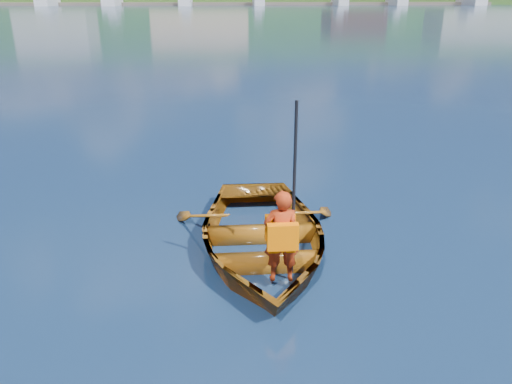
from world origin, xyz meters
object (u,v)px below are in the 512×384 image
at_px(child_paddler, 282,235).
at_px(dock, 217,4).
at_px(marina_yachts, 221,0).
at_px(rowboat, 261,236).

relative_size(child_paddler, dock, 0.01).
height_order(child_paddler, marina_yachts, marina_yachts).
height_order(child_paddler, dock, child_paddler).
xyz_separation_m(dock, marina_yachts, (1.13, -4.69, 1.01)).
relative_size(rowboat, child_paddler, 1.70).
bearing_deg(rowboat, dock, 90.10).
relative_size(child_paddler, marina_yachts, 0.01).
distance_m(rowboat, marina_yachts, 142.55).
relative_size(dock, marina_yachts, 1.14).
bearing_deg(child_paddler, marina_yachts, 89.72).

